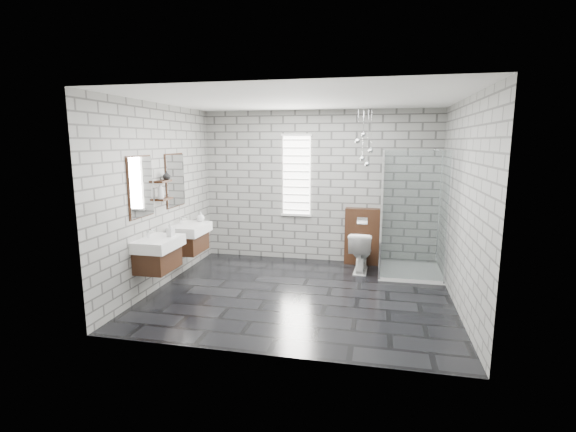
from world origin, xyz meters
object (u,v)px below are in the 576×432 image
(shower_enclosure, at_px, (405,245))
(cistern_panel, at_px, (362,236))
(toilet, at_px, (361,251))
(vanity_left, at_px, (156,245))
(vanity_right, at_px, (188,230))

(shower_enclosure, bearing_deg, cistern_panel, 143.59)
(cistern_panel, xyz_separation_m, toilet, (0.00, -0.44, -0.16))
(cistern_panel, bearing_deg, shower_enclosure, -36.41)
(vanity_left, height_order, shower_enclosure, shower_enclosure)
(vanity_left, distance_m, toilet, 3.29)
(toilet, bearing_deg, vanity_right, 19.17)
(cistern_panel, bearing_deg, vanity_right, -154.84)
(vanity_right, xyz_separation_m, shower_enclosure, (3.41, 0.75, -0.25))
(vanity_left, distance_m, vanity_right, 0.99)
(vanity_left, relative_size, cistern_panel, 1.57)
(shower_enclosure, height_order, toilet, shower_enclosure)
(toilet, bearing_deg, vanity_left, 35.98)
(cistern_panel, distance_m, toilet, 0.47)
(vanity_right, height_order, cistern_panel, vanity_right)
(shower_enclosure, relative_size, toilet, 2.99)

